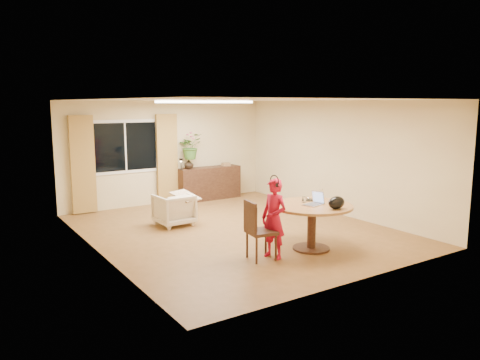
# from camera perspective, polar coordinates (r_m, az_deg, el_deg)

# --- Properties ---
(floor) EXTENTS (6.50, 6.50, 0.00)m
(floor) POSITION_cam_1_polar(r_m,az_deg,el_deg) (9.50, -0.45, -6.14)
(floor) COLOR brown
(floor) RESTS_ON ground
(ceiling) EXTENTS (6.50, 6.50, 0.00)m
(ceiling) POSITION_cam_1_polar(r_m,az_deg,el_deg) (9.15, -0.48, 9.75)
(ceiling) COLOR white
(ceiling) RESTS_ON wall_back
(wall_back) EXTENTS (5.50, 0.00, 5.50)m
(wall_back) POSITION_cam_1_polar(r_m,az_deg,el_deg) (12.08, -8.86, 3.36)
(wall_back) COLOR tan
(wall_back) RESTS_ON floor
(wall_left) EXTENTS (0.00, 6.50, 6.50)m
(wall_left) POSITION_cam_1_polar(r_m,az_deg,el_deg) (8.10, -17.05, 0.16)
(wall_left) COLOR tan
(wall_left) RESTS_ON floor
(wall_right) EXTENTS (0.00, 6.50, 6.50)m
(wall_right) POSITION_cam_1_polar(r_m,az_deg,el_deg) (10.96, 11.72, 2.68)
(wall_right) COLOR tan
(wall_right) RESTS_ON floor
(window) EXTENTS (1.70, 0.03, 1.30)m
(window) POSITION_cam_1_polar(r_m,az_deg,el_deg) (11.63, -13.79, 3.97)
(window) COLOR white
(window) RESTS_ON wall_back
(curtain_left) EXTENTS (0.55, 0.08, 2.25)m
(curtain_left) POSITION_cam_1_polar(r_m,az_deg,el_deg) (11.29, -18.61, 1.78)
(curtain_left) COLOR olive
(curtain_left) RESTS_ON wall_back
(curtain_right) EXTENTS (0.55, 0.08, 2.25)m
(curtain_right) POSITION_cam_1_polar(r_m,az_deg,el_deg) (11.99, -8.87, 2.57)
(curtain_right) COLOR olive
(curtain_right) RESTS_ON wall_back
(ceiling_panel) EXTENTS (2.20, 0.35, 0.05)m
(ceiling_panel) POSITION_cam_1_polar(r_m,az_deg,el_deg) (10.18, -4.18, 9.49)
(ceiling_panel) COLOR white
(ceiling_panel) RESTS_ON ceiling
(dining_table) EXTENTS (1.40, 1.40, 0.80)m
(dining_table) POSITION_cam_1_polar(r_m,az_deg,el_deg) (8.24, 8.76, -4.15)
(dining_table) COLOR brown
(dining_table) RESTS_ON floor
(dining_chair) EXTENTS (0.53, 0.50, 0.99)m
(dining_chair) POSITION_cam_1_polar(r_m,az_deg,el_deg) (7.66, 2.63, -6.12)
(dining_chair) COLOR black
(dining_chair) RESTS_ON floor
(child) EXTENTS (0.54, 0.41, 1.33)m
(child) POSITION_cam_1_polar(r_m,az_deg,el_deg) (7.71, 4.16, -4.72)
(child) COLOR red
(child) RESTS_ON floor
(laptop) EXTENTS (0.41, 0.33, 0.24)m
(laptop) POSITION_cam_1_polar(r_m,az_deg,el_deg) (8.15, 8.89, -2.20)
(laptop) COLOR #B7B7BC
(laptop) RESTS_ON dining_table
(tumbler) EXTENTS (0.09, 0.09, 0.10)m
(tumbler) POSITION_cam_1_polar(r_m,az_deg,el_deg) (8.36, 7.80, -2.38)
(tumbler) COLOR white
(tumbler) RESTS_ON dining_table
(wine_glass) EXTENTS (0.08, 0.08, 0.20)m
(wine_glass) POSITION_cam_1_polar(r_m,az_deg,el_deg) (8.60, 9.86, -1.77)
(wine_glass) COLOR white
(wine_glass) RESTS_ON dining_table
(pot_lid) EXTENTS (0.27, 0.27, 0.03)m
(pot_lid) POSITION_cam_1_polar(r_m,az_deg,el_deg) (8.56, 8.35, -2.35)
(pot_lid) COLOR white
(pot_lid) RESTS_ON dining_table
(handbag) EXTENTS (0.33, 0.20, 0.22)m
(handbag) POSITION_cam_1_polar(r_m,az_deg,el_deg) (7.91, 11.68, -2.72)
(handbag) COLOR black
(handbag) RESTS_ON dining_table
(armchair) EXTENTS (0.75, 0.77, 0.67)m
(armchair) POSITION_cam_1_polar(r_m,az_deg,el_deg) (9.92, -8.07, -3.56)
(armchair) COLOR beige
(armchair) RESTS_ON floor
(throw) EXTENTS (0.60, 0.66, 0.03)m
(throw) POSITION_cam_1_polar(r_m,az_deg,el_deg) (9.91, -6.69, -1.48)
(throw) COLOR beige
(throw) RESTS_ON armchair
(sideboard) EXTENTS (1.73, 0.42, 0.86)m
(sideboard) POSITION_cam_1_polar(r_m,az_deg,el_deg) (12.47, -3.77, -0.39)
(sideboard) COLOR black
(sideboard) RESTS_ON floor
(vase) EXTENTS (0.24, 0.24, 0.25)m
(vase) POSITION_cam_1_polar(r_m,az_deg,el_deg) (12.11, -6.25, 1.94)
(vase) COLOR black
(vase) RESTS_ON sideboard
(bouquet) EXTENTS (0.73, 0.68, 0.66)m
(bouquet) POSITION_cam_1_polar(r_m,az_deg,el_deg) (12.08, -6.09, 4.10)
(bouquet) COLOR #346425
(bouquet) RESTS_ON vase
(book_stack) EXTENTS (0.23, 0.18, 0.09)m
(book_stack) POSITION_cam_1_polar(r_m,az_deg,el_deg) (12.66, -1.73, 1.95)
(book_stack) COLOR #846143
(book_stack) RESTS_ON sideboard
(desk_lamp) EXTENTS (0.13, 0.13, 0.31)m
(desk_lamp) POSITION_cam_1_polar(r_m,az_deg,el_deg) (11.95, -7.20, 1.97)
(desk_lamp) COLOR black
(desk_lamp) RESTS_ON sideboard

